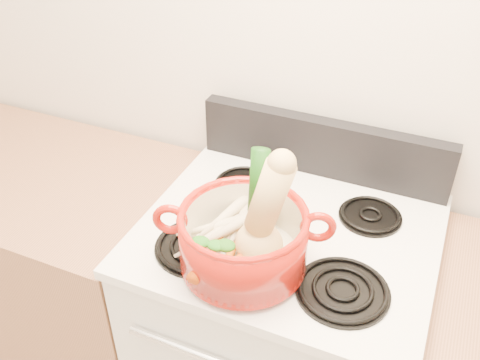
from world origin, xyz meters
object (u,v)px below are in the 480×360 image
at_px(dutch_oven, 243,240).
at_px(squash, 260,212).
at_px(stove_body, 280,345).
at_px(leek, 256,203).

bearing_deg(dutch_oven, squash, -25.72).
height_order(stove_body, dutch_oven, dutch_oven).
bearing_deg(leek, dutch_oven, -137.30).
height_order(dutch_oven, leek, leek).
height_order(squash, leek, squash).
bearing_deg(stove_body, dutch_oven, -107.26).
distance_m(dutch_oven, leek, 0.10).
xyz_separation_m(dutch_oven, leek, (0.02, 0.03, 0.10)).
distance_m(stove_body, squash, 0.71).
bearing_deg(stove_body, leek, -102.85).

